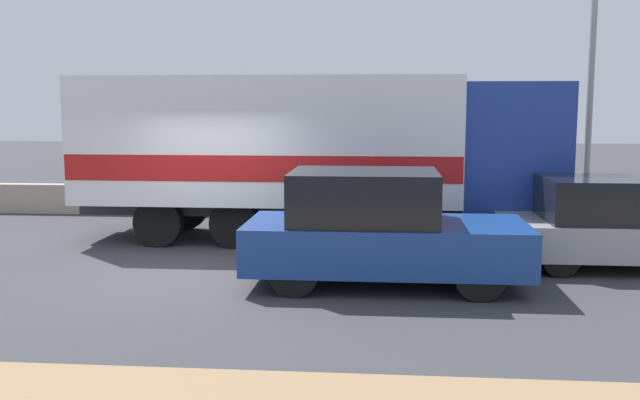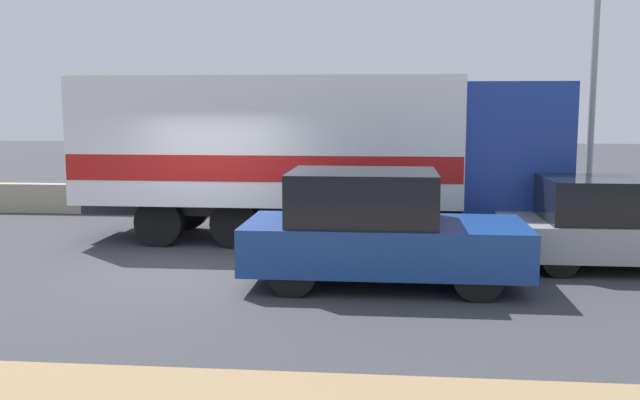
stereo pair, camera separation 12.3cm
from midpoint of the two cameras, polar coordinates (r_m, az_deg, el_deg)
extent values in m
plane|color=#38383D|center=(11.38, -10.51, -5.71)|extent=(80.00, 80.00, 0.00)
cube|color=#A39984|center=(16.91, -5.25, -0.08)|extent=(60.00, 0.35, 0.70)
cylinder|color=gray|center=(16.15, 20.61, 8.49)|extent=(0.14, 0.14, 5.97)
cube|color=navy|center=(13.79, 14.59, 3.63)|extent=(1.89, 2.17, 2.60)
cube|color=black|center=(13.95, 18.43, 5.67)|extent=(0.06, 1.84, 1.14)
cube|color=#2D2D33|center=(13.89, -4.20, -0.43)|extent=(7.12, 1.40, 0.25)
cube|color=white|center=(13.77, -4.25, 4.89)|extent=(7.12, 2.55, 2.33)
cube|color=red|center=(13.80, -4.23, 2.97)|extent=(7.08, 2.57, 0.47)
cylinder|color=black|center=(14.82, 13.85, -0.97)|extent=(0.89, 0.28, 0.89)
cylinder|color=black|center=(13.04, 15.06, -2.15)|extent=(0.89, 0.28, 0.89)
cylinder|color=black|center=(15.23, -10.92, -0.66)|extent=(0.89, 0.28, 0.89)
cylinder|color=black|center=(13.51, -13.05, -1.76)|extent=(0.89, 0.28, 0.89)
cylinder|color=black|center=(14.91, -5.65, -0.74)|extent=(0.89, 0.28, 0.89)
cylinder|color=black|center=(13.14, -7.13, -1.88)|extent=(0.89, 0.28, 0.89)
cube|color=navy|center=(10.38, 4.96, -3.56)|extent=(4.02, 1.83, 0.67)
cube|color=black|center=(10.27, 3.21, 0.30)|extent=(2.09, 1.69, 0.74)
cylinder|color=black|center=(11.27, 11.32, -4.07)|extent=(0.68, 0.20, 0.68)
cylinder|color=black|center=(9.73, 12.33, -5.95)|extent=(0.68, 0.20, 0.68)
cylinder|color=black|center=(11.28, -1.41, -3.92)|extent=(0.68, 0.20, 0.68)
cylinder|color=black|center=(9.73, -2.47, -5.78)|extent=(0.68, 0.20, 0.68)
cube|color=#9E9EA3|center=(12.45, 23.20, -2.76)|extent=(4.01, 1.78, 0.55)
cube|color=black|center=(12.27, 21.93, 0.07)|extent=(2.08, 1.63, 0.68)
cylinder|color=black|center=(12.90, 16.84, -3.05)|extent=(0.57, 0.20, 0.57)
cylinder|color=black|center=(11.43, 18.40, -4.45)|extent=(0.57, 0.20, 0.57)
camera|label=1|loc=(0.06, -90.29, -0.04)|focal=40.00mm
camera|label=2|loc=(0.06, 89.71, 0.04)|focal=40.00mm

